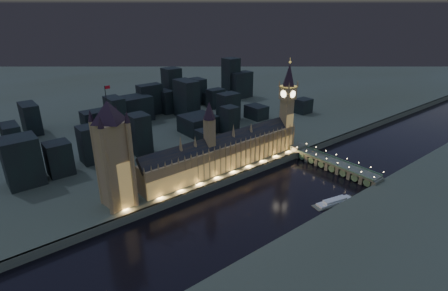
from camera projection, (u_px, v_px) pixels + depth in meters
ground_plane at (255, 200)px, 337.32m from camera, size 2000.00×2000.00×0.00m
north_bank at (80, 94)px, 712.34m from camera, size 2000.00×960.00×8.00m
embankment_wall at (229, 181)px, 365.50m from camera, size 2000.00×2.50×8.00m
palace_of_westminster at (224, 152)px, 378.25m from camera, size 202.00×23.16×78.00m
victoria_tower at (113, 150)px, 295.54m from camera, size 31.68×31.68×107.94m
elizabeth_tower at (288, 99)px, 418.17m from camera, size 18.00×18.00×110.33m
westminster_bridge at (331, 164)px, 398.94m from camera, size 19.23×113.00×15.90m
river_boat at (335, 202)px, 331.45m from camera, size 47.79×21.11×4.50m
city_backdrop at (157, 108)px, 520.78m from camera, size 461.52×215.63×81.61m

